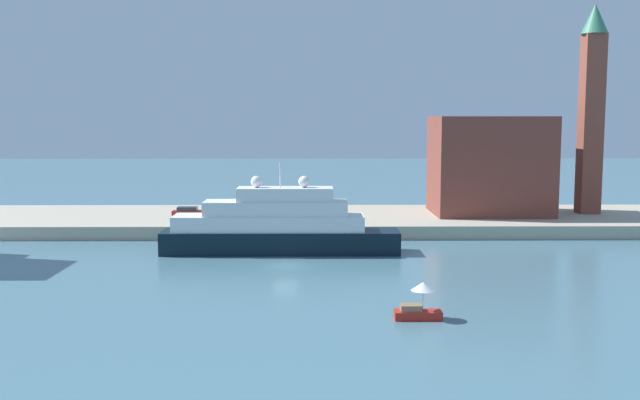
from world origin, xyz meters
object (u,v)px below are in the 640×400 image
object	(u,v)px
harbor_building	(489,165)
bell_tower	(592,102)
mooring_bollard	(284,223)
parked_car	(189,212)
person_figure	(214,214)
small_motorboat	(419,304)
large_yacht	(277,227)

from	to	relation	value
harbor_building	bell_tower	size ratio (longest dim) A/B	0.54
bell_tower	mooring_bollard	distance (m)	47.30
parked_car	mooring_bollard	size ratio (longest dim) A/B	5.77
harbor_building	bell_tower	world-z (taller)	bell_tower
bell_tower	person_figure	bearing A→B (deg)	-172.24
parked_car	person_figure	size ratio (longest dim) A/B	2.57
small_motorboat	bell_tower	world-z (taller)	bell_tower
small_motorboat	parked_car	distance (m)	52.73
harbor_building	parked_car	xyz separation A→B (m)	(-42.45, -2.47, -6.35)
bell_tower	parked_car	world-z (taller)	bell_tower
mooring_bollard	small_motorboat	bearing A→B (deg)	-72.34
large_yacht	harbor_building	bearing A→B (deg)	35.68
large_yacht	mooring_bollard	bearing A→B (deg)	87.47
harbor_building	mooring_bollard	xyz separation A→B (m)	(-28.78, -11.68, -6.51)
harbor_building	mooring_bollard	size ratio (longest dim) A/B	20.17
bell_tower	person_figure	size ratio (longest dim) A/B	16.55
harbor_building	mooring_bollard	world-z (taller)	harbor_building
person_figure	bell_tower	bearing A→B (deg)	7.76
harbor_building	parked_car	world-z (taller)	harbor_building
person_figure	parked_car	bearing A→B (deg)	133.23
parked_car	small_motorboat	bearing A→B (deg)	-61.15
parked_car	person_figure	bearing A→B (deg)	-46.77
large_yacht	bell_tower	bearing A→B (deg)	25.99
person_figure	mooring_bollard	world-z (taller)	person_figure
large_yacht	parked_car	distance (m)	22.77
large_yacht	person_figure	bearing A→B (deg)	122.87
mooring_bollard	person_figure	bearing A→B (deg)	153.36
large_yacht	mooring_bollard	size ratio (longest dim) A/B	34.04
large_yacht	small_motorboat	world-z (taller)	large_yacht
large_yacht	harbor_building	xyz separation A→B (m)	(29.19, 20.96, 5.67)
harbor_building	person_figure	bearing A→B (deg)	-169.76
harbor_building	person_figure	size ratio (longest dim) A/B	8.99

